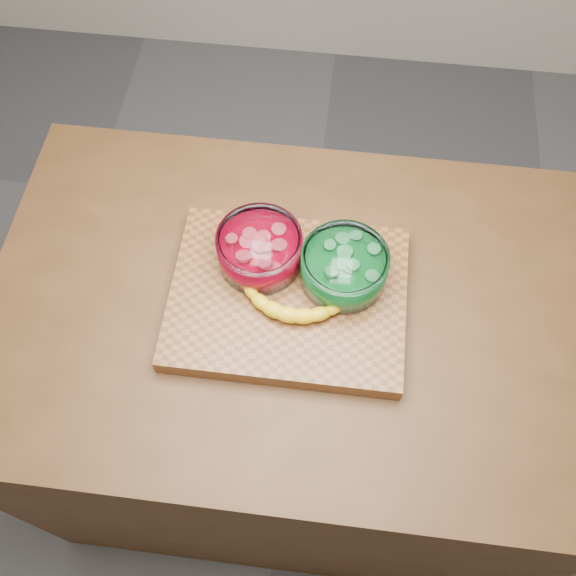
# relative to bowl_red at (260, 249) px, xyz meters

# --- Properties ---
(ground) EXTENTS (3.50, 3.50, 0.00)m
(ground) POSITION_rel_bowl_red_xyz_m (0.06, -0.07, -0.98)
(ground) COLOR #4F5054
(ground) RESTS_ON ground
(counter) EXTENTS (1.20, 0.80, 0.90)m
(counter) POSITION_rel_bowl_red_xyz_m (0.06, -0.07, -0.53)
(counter) COLOR #4B2E16
(counter) RESTS_ON ground
(cutting_board) EXTENTS (0.45, 0.35, 0.04)m
(cutting_board) POSITION_rel_bowl_red_xyz_m (0.06, -0.07, -0.06)
(cutting_board) COLOR brown
(cutting_board) RESTS_ON counter
(bowl_red) EXTENTS (0.16, 0.16, 0.08)m
(bowl_red) POSITION_rel_bowl_red_xyz_m (0.00, 0.00, 0.00)
(bowl_red) COLOR white
(bowl_red) RESTS_ON cutting_board
(bowl_green) EXTENTS (0.16, 0.16, 0.08)m
(bowl_green) POSITION_rel_bowl_red_xyz_m (0.16, -0.02, 0.00)
(bowl_green) COLOR white
(bowl_green) RESTS_ON cutting_board
(banana) EXTENTS (0.25, 0.12, 0.03)m
(banana) POSITION_rel_bowl_red_xyz_m (0.08, -0.09, -0.02)
(banana) COLOR gold
(banana) RESTS_ON cutting_board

